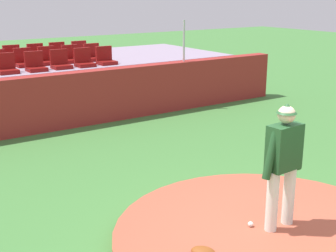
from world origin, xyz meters
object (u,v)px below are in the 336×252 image
(stadium_chair_3, at_px, (60,63))
(stadium_chair_16, at_px, (58,54))
(stadium_chair_8, at_px, (24,61))
(stadium_chair_10, at_px, (71,57))
(stadium_chair_4, at_px, (84,61))
(stadium_chair_5, at_px, (106,59))
(fielding_glove, at_px, (203,252))
(pitcher, at_px, (284,157))
(stadium_chair_1, at_px, (7,67))
(baseball, at_px, (251,224))
(stadium_chair_2, at_px, (35,65))
(stadium_chair_14, at_px, (13,57))
(stadium_chair_11, at_px, (93,55))
(stadium_chair_9, at_px, (48,59))
(stadium_chair_15, at_px, (37,55))
(stadium_chair_17, at_px, (81,52))

(stadium_chair_3, xyz_separation_m, stadium_chair_16, (0.65, 1.80, 0.00))
(stadium_chair_8, distance_m, stadium_chair_10, 1.38)
(stadium_chair_4, distance_m, stadium_chair_5, 0.68)
(fielding_glove, xyz_separation_m, stadium_chair_16, (2.12, 9.87, 1.21))
(stadium_chair_10, bearing_deg, pitcher, 84.66)
(stadium_chair_1, relative_size, stadium_chair_10, 1.00)
(baseball, xyz_separation_m, stadium_chair_2, (-0.22, 7.83, 1.22))
(stadium_chair_2, height_order, stadium_chair_14, same)
(pitcher, relative_size, fielding_glove, 5.74)
(baseball, distance_m, stadium_chair_4, 8.01)
(stadium_chair_1, bearing_deg, stadium_chair_16, -139.24)
(stadium_chair_11, bearing_deg, stadium_chair_16, -51.84)
(baseball, bearing_deg, fielding_glove, -167.76)
(stadium_chair_5, bearing_deg, stadium_chair_14, -40.53)
(baseball, distance_m, stadium_chair_2, 7.92)
(stadium_chair_5, bearing_deg, stadium_chair_10, -53.47)
(stadium_chair_3, distance_m, stadium_chair_5, 1.35)
(stadium_chair_1, xyz_separation_m, stadium_chair_3, (1.42, -0.01, 0.00))
(stadium_chair_2, distance_m, stadium_chair_11, 2.26)
(fielding_glove, bearing_deg, stadium_chair_1, -37.92)
(stadium_chair_1, xyz_separation_m, stadium_chair_9, (1.40, 0.89, 0.00))
(stadium_chair_11, bearing_deg, stadium_chair_9, -1.25)
(pitcher, distance_m, stadium_chair_9, 8.98)
(stadium_chair_1, bearing_deg, stadium_chair_10, -157.42)
(stadium_chair_2, xyz_separation_m, stadium_chair_15, (0.66, 1.82, 0.00))
(stadium_chair_8, height_order, stadium_chair_17, same)
(stadium_chair_14, distance_m, stadium_chair_15, 0.71)
(pitcher, distance_m, stadium_chair_17, 9.97)
(stadium_chair_14, distance_m, stadium_chair_17, 2.12)
(stadium_chair_5, bearing_deg, stadium_chair_2, 0.97)
(baseball, relative_size, stadium_chair_11, 0.15)
(baseball, bearing_deg, stadium_chair_8, 91.43)
(stadium_chair_11, bearing_deg, stadium_chair_4, 52.08)
(stadium_chair_9, bearing_deg, stadium_chair_17, -147.68)
(fielding_glove, bearing_deg, stadium_chair_14, -41.75)
(stadium_chair_15, bearing_deg, stadium_chair_3, 91.21)
(fielding_glove, height_order, stadium_chair_8, stadium_chair_8)
(stadium_chair_11, xyz_separation_m, stadium_chair_16, (-0.72, 0.92, 0.00))
(stadium_chair_9, bearing_deg, baseball, 86.97)
(stadium_chair_1, height_order, stadium_chair_8, same)
(stadium_chair_14, xyz_separation_m, stadium_chair_16, (1.39, 0.01, 0.00))
(stadium_chair_10, bearing_deg, stadium_chair_1, 22.58)
(pitcher, relative_size, stadium_chair_11, 3.44)
(stadium_chair_2, relative_size, stadium_chair_9, 1.00)
(fielding_glove, relative_size, stadium_chair_2, 0.60)
(stadium_chair_17, bearing_deg, fielding_glove, 73.91)
(stadium_chair_5, distance_m, stadium_chair_9, 1.64)
(baseball, relative_size, stadium_chair_9, 0.15)
(stadium_chair_10, relative_size, stadium_chair_14, 1.00)
(pitcher, height_order, stadium_chair_14, pitcher)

